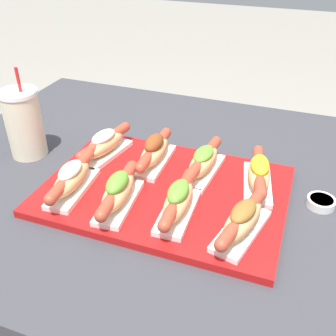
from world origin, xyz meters
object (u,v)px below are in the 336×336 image
object	(u,v)px
hot_dog_6	(203,162)
hot_dog_7	(259,174)
hot_dog_1	(118,192)
sauce_bowl	(321,203)
hot_dog_2	(178,200)
drink_cup	(24,124)
serving_tray	(165,190)
hot_dog_4	(105,144)
hot_dog_3	(242,220)
hot_dog_0	(71,178)
hot_dog_5	(154,151)

from	to	relation	value
hot_dog_6	hot_dog_7	xyz separation A→B (m)	(0.13, -0.01, 0.00)
hot_dog_1	sauce_bowl	xyz separation A→B (m)	(0.41, 0.17, -0.04)
hot_dog_2	drink_cup	xyz separation A→B (m)	(-0.46, 0.12, 0.04)
hot_dog_1	hot_dog_7	bearing A→B (deg)	32.71
hot_dog_7	drink_cup	bearing A→B (deg)	-176.65
hot_dog_6	sauce_bowl	world-z (taller)	hot_dog_6
serving_tray	hot_dog_4	distance (m)	0.21
hot_dog_2	hot_dog_3	distance (m)	0.13
serving_tray	hot_dog_7	world-z (taller)	hot_dog_7
hot_dog_4	drink_cup	size ratio (longest dim) A/B	0.86
hot_dog_6	sauce_bowl	xyz separation A→B (m)	(0.27, -0.01, -0.04)
serving_tray	hot_dog_3	distance (m)	0.22
hot_dog_0	hot_dog_4	size ratio (longest dim) A/B	1.01
hot_dog_0	sauce_bowl	size ratio (longest dim) A/B	3.36
hot_dog_3	sauce_bowl	distance (m)	0.22
sauce_bowl	drink_cup	xyz separation A→B (m)	(-0.74, -0.03, 0.08)
serving_tray	hot_dog_2	bearing A→B (deg)	-53.13
hot_dog_0	hot_dog_1	distance (m)	0.12
serving_tray	hot_dog_2	world-z (taller)	hot_dog_2
drink_cup	hot_dog_2	bearing A→B (deg)	-14.66
serving_tray	sauce_bowl	xyz separation A→B (m)	(0.34, 0.07, 0.00)
hot_dog_6	drink_cup	bearing A→B (deg)	-174.75
hot_dog_0	drink_cup	bearing A→B (deg)	149.27
hot_dog_0	drink_cup	size ratio (longest dim) A/B	0.86
hot_dog_2	hot_dog_3	bearing A→B (deg)	-5.84
hot_dog_3	hot_dog_6	xyz separation A→B (m)	(-0.13, 0.18, -0.00)
hot_dog_0	sauce_bowl	xyz separation A→B (m)	(0.52, 0.16, -0.04)
hot_dog_4	sauce_bowl	bearing A→B (deg)	-0.69
serving_tray	hot_dog_0	xyz separation A→B (m)	(-0.19, -0.08, 0.04)
sauce_bowl	hot_dog_7	bearing A→B (deg)	178.34
hot_dog_1	hot_dog_3	size ratio (longest dim) A/B	1.02
hot_dog_1	hot_dog_2	size ratio (longest dim) A/B	1.00
hot_dog_0	sauce_bowl	distance (m)	0.55
hot_dog_0	hot_dog_4	world-z (taller)	same
hot_dog_3	hot_dog_2	bearing A→B (deg)	174.16
hot_dog_2	hot_dog_1	bearing A→B (deg)	-173.15
serving_tray	drink_cup	xyz separation A→B (m)	(-0.40, 0.04, 0.08)
hot_dog_2	hot_dog_4	bearing A→B (deg)	147.90
hot_dog_2	hot_dog_5	bearing A→B (deg)	125.85
serving_tray	hot_dog_5	distance (m)	0.11
hot_dog_5	hot_dog_6	world-z (taller)	hot_dog_5
hot_dog_0	hot_dog_2	xyz separation A→B (m)	(0.25, 0.01, 0.00)
hot_dog_6	hot_dog_7	size ratio (longest dim) A/B	1.01
hot_dog_7	hot_dog_6	bearing A→B (deg)	176.58
hot_dog_2	hot_dog_7	distance (m)	0.21
hot_dog_3	serving_tray	bearing A→B (deg)	154.67
hot_dog_7	hot_dog_0	bearing A→B (deg)	-157.20
serving_tray	hot_dog_0	distance (m)	0.21
hot_dog_3	hot_dog_5	size ratio (longest dim) A/B	0.98
hot_dog_4	serving_tray	bearing A→B (deg)	-22.54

